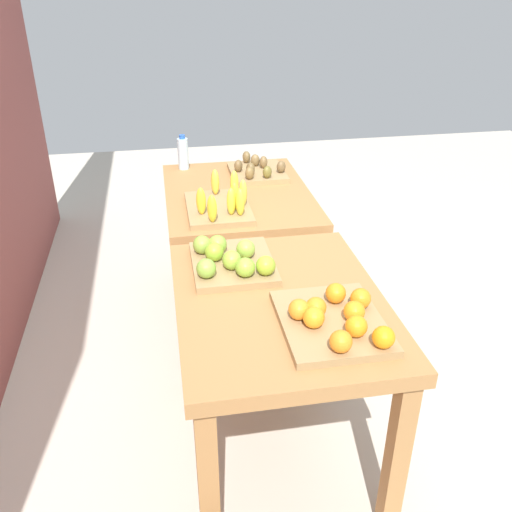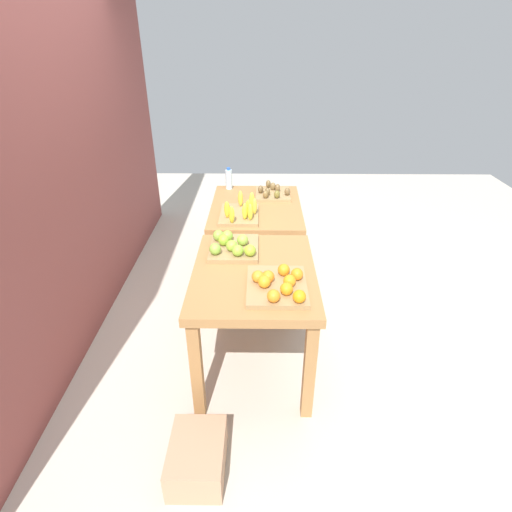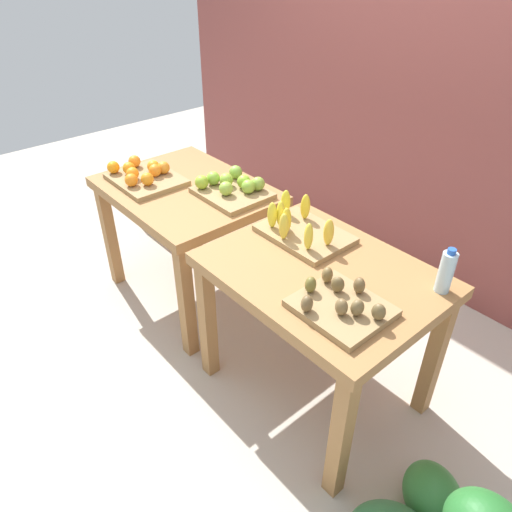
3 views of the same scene
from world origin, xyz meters
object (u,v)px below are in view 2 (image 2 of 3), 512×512
Objects in this scene: display_table_left at (254,286)px; orange_bin at (278,284)px; apple_bin at (233,246)px; display_table_right at (256,218)px; kiwi_bin at (273,193)px; water_bottle at (229,179)px; cardboard_produce_box at (197,457)px; banana_crate at (241,212)px; watermelon_pile at (279,225)px.

display_table_left is 2.30× the size of orange_bin.
display_table_left is 0.34m from apple_bin.
display_table_right is 0.32m from kiwi_bin.
display_table_left is 4.92× the size of water_bottle.
orange_bin is 1.26× the size of kiwi_bin.
cardboard_produce_box is (-1.11, 0.14, -0.74)m from apple_bin.
kiwi_bin is 0.47m from water_bottle.
apple_bin is 1.89× the size of water_bottle.
orange_bin reaches higher than display_table_right.
watermelon_pile is at bearing -17.81° from banana_crate.
banana_crate is at bearing -168.06° from water_bottle.
display_table_left reaches higher than cardboard_produce_box.
water_bottle is (0.20, 0.42, 0.07)m from kiwi_bin.
display_table_left is 1.59× the size of watermelon_pile.
display_table_right is 1.59× the size of watermelon_pile.
orange_bin is (-0.23, -0.15, 0.16)m from display_table_left.
apple_bin is at bearing 169.76° from display_table_right.
banana_crate reaches higher than display_table_right.
watermelon_pile is 1.64× the size of cardboard_produce_box.
orange_bin reaches higher than watermelon_pile.
cardboard_produce_box is (-1.97, 0.30, -0.57)m from display_table_right.
apple_bin is at bearing -174.89° from water_bottle.
orange_bin is at bearing -173.72° from display_table_right.
kiwi_bin is 0.90× the size of cardboard_produce_box.
cardboard_produce_box is at bearing 174.07° from banana_crate.
water_bottle reaches higher than apple_bin.
apple_bin is (-0.86, 0.16, 0.16)m from display_table_right.
banana_crate reaches higher than cardboard_produce_box.
banana_crate is 1.40m from watermelon_pile.
cardboard_produce_box is at bearing 160.57° from display_table_left.
water_bottle is 0.53× the size of cardboard_produce_box.
orange_bin is at bearing -35.68° from cardboard_produce_box.
cardboard_produce_box is (-1.71, 0.18, -0.74)m from banana_crate.
water_bottle is at bearing 132.24° from watermelon_pile.
display_table_right is at bearing 147.28° from kiwi_bin.
display_table_left is at bearing 180.00° from display_table_right.
water_bottle is at bearing 5.11° from apple_bin.
watermelon_pile is at bearing -10.91° from cardboard_produce_box.
display_table_right is at bearing -10.24° from apple_bin.
water_bottle is at bearing 11.94° from banana_crate.
apple_bin is at bearing -7.42° from cardboard_produce_box.
water_bottle reaches higher than orange_bin.
watermelon_pile is (0.68, -0.10, -0.64)m from kiwi_bin.
display_table_left is 2.60× the size of cardboard_produce_box.
cardboard_produce_box is (-0.85, 0.30, -0.57)m from display_table_left.
orange_bin is (-1.35, -0.15, 0.16)m from display_table_right.
display_table_right is 0.89m from apple_bin.
watermelon_pile reaches higher than cardboard_produce_box.
water_bottle is 2.53m from cardboard_produce_box.
water_bottle reaches higher than display_table_left.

